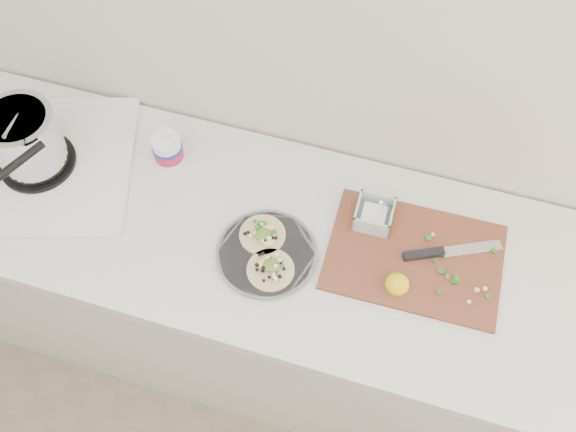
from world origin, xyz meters
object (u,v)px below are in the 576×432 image
(stove, at_px, (30,148))
(cutboard, at_px, (413,251))
(tub, at_px, (168,148))
(taco_plate, at_px, (266,252))

(stove, xyz_separation_m, cutboard, (1.11, 0.03, -0.07))
(tub, bearing_deg, stove, -160.45)
(taco_plate, bearing_deg, stove, 173.19)
(tub, height_order, cutboard, tub)
(cutboard, bearing_deg, tub, 171.18)
(stove, distance_m, taco_plate, 0.74)
(stove, bearing_deg, cutboard, -16.41)
(taco_plate, height_order, tub, tub)
(taco_plate, bearing_deg, cutboard, 17.52)
(tub, bearing_deg, taco_plate, -30.50)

